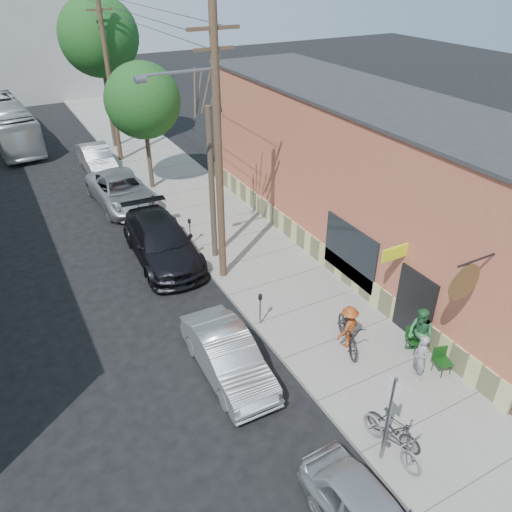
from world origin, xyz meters
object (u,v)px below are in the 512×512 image
parking_meter_far (190,227)px  patio_chair_b (443,362)px  patron_green (420,334)px  patio_chair_a (416,340)px  car_2 (162,242)px  bus (9,124)px  parking_meter_near (260,304)px  car_1 (228,356)px  car_4 (97,159)px  tree_bare (212,187)px  patron_grey (420,358)px  cyclist (349,327)px  parked_bike_b (393,438)px  tree_leafy_mid (143,101)px  tree_leafy_far (99,36)px  car_3 (122,191)px  parked_bike_a (394,428)px  utility_pole_near (217,150)px  sign_post (390,412)px

parking_meter_far → patio_chair_b: (3.79, -11.24, -0.39)m
patron_green → patio_chair_a: bearing=149.3°
car_2 → bus: 20.03m
parking_meter_near → car_1: car_1 is taller
parking_meter_far → car_4: (-1.45, 11.44, -0.23)m
tree_bare → bus: (-6.02, 20.63, -1.93)m
parking_meter_near → patron_grey: (2.97, -4.57, -0.05)m
car_4 → bus: 8.78m
cyclist → parked_bike_b: 4.23m
patron_green → parked_bike_b: bearing=-52.7°
cyclist → tree_leafy_mid: bearing=-101.2°
parking_meter_near → patio_chair_b: 6.12m
patio_chair_b → car_2: 12.05m
patio_chair_b → car_1: 6.63m
tree_leafy_far → patron_grey: 26.90m
car_3 → car_4: 5.59m
tree_leafy_mid → patron_grey: bearing=-82.4°
tree_leafy_mid → parked_bike_b: 20.27m
patron_grey → parked_bike_a: bearing=-39.3°
parking_meter_far → parked_bike_a: parking_meter_far is taller
patron_grey → bus: bus is taller
patron_green → parked_bike_b: patron_green is taller
tree_leafy_mid → car_2: 8.74m
parking_meter_near → parked_bike_b: bearing=-86.3°
car_1 → utility_pole_near: bearing=67.8°
patron_grey → parked_bike_b: bearing=-38.1°
tree_bare → cyclist: bearing=-79.0°
bus → parking_meter_far: bearing=-78.2°
car_2 → sign_post: bearing=-80.2°
tree_leafy_mid → patron_grey: (2.42, -18.11, -3.96)m
patron_green → car_1: 6.10m
parking_meter_near → parked_bike_a: (0.69, -6.03, -0.34)m
cyclist → sign_post: bearing=47.9°
parking_meter_near → patron_green: bearing=-46.7°
cyclist → parking_meter_far: bearing=-93.6°
bus → parked_bike_a: bearing=-83.1°
patio_chair_b → cyclist: cyclist is taller
tree_leafy_mid → car_2: tree_leafy_mid is taller
tree_leafy_mid → car_3: bearing=-148.4°
tree_bare → car_2: 3.36m
sign_post → car_2: sign_post is taller
tree_leafy_mid → tree_bare: bearing=-90.0°
tree_bare → car_3: (-2.00, 7.27, -2.58)m
parked_bike_a → car_4: bearing=80.0°
sign_post → car_1: (-2.09, 4.76, -1.11)m
parking_meter_near → tree_leafy_far: tree_leafy_far is taller
patron_grey → car_2: patron_grey is taller
utility_pole_near → patron_grey: utility_pole_near is taller
sign_post → patio_chair_b: bearing=22.2°
parking_meter_far → tree_bare: (0.55, -1.41, 2.37)m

